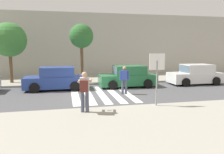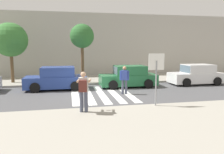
# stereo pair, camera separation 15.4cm
# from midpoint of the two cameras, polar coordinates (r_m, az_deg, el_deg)

# --- Properties ---
(ground_plane) EXTENTS (120.00, 120.00, 0.00)m
(ground_plane) POSITION_cam_midpoint_polar(r_m,az_deg,el_deg) (13.39, -2.37, -4.63)
(ground_plane) COLOR #4C4C4F
(sidewalk_near) EXTENTS (60.00, 6.00, 0.14)m
(sidewalk_near) POSITION_cam_midpoint_polar(r_m,az_deg,el_deg) (7.56, 5.33, -14.04)
(sidewalk_near) COLOR #9E998C
(sidewalk_near) RESTS_ON ground
(sidewalk_far) EXTENTS (60.00, 4.80, 0.14)m
(sidewalk_far) POSITION_cam_midpoint_polar(r_m,az_deg,el_deg) (19.23, -5.20, -0.63)
(sidewalk_far) COLOR #9E998C
(sidewalk_far) RESTS_ON ground
(building_facade_far) EXTENTS (56.00, 4.00, 6.15)m
(building_facade_far) POSITION_cam_midpoint_polar(r_m,az_deg,el_deg) (23.40, -6.49, 8.23)
(building_facade_far) COLOR #ADA89E
(building_facade_far) RESTS_ON ground
(crosswalk_stripe_0) EXTENTS (0.44, 5.20, 0.01)m
(crosswalk_stripe_0) POSITION_cam_midpoint_polar(r_m,az_deg,el_deg) (13.43, -9.28, -4.66)
(crosswalk_stripe_0) COLOR silver
(crosswalk_stripe_0) RESTS_ON ground
(crosswalk_stripe_1) EXTENTS (0.44, 5.20, 0.01)m
(crosswalk_stripe_1) POSITION_cam_midpoint_polar(r_m,az_deg,el_deg) (13.48, -5.87, -4.55)
(crosswalk_stripe_1) COLOR silver
(crosswalk_stripe_1) RESTS_ON ground
(crosswalk_stripe_2) EXTENTS (0.44, 5.20, 0.01)m
(crosswalk_stripe_2) POSITION_cam_midpoint_polar(r_m,az_deg,el_deg) (13.58, -2.50, -4.43)
(crosswalk_stripe_2) COLOR silver
(crosswalk_stripe_2) RESTS_ON ground
(crosswalk_stripe_3) EXTENTS (0.44, 5.20, 0.01)m
(crosswalk_stripe_3) POSITION_cam_midpoint_polar(r_m,az_deg,el_deg) (13.72, 0.81, -4.29)
(crosswalk_stripe_3) COLOR silver
(crosswalk_stripe_3) RESTS_ON ground
(crosswalk_stripe_4) EXTENTS (0.44, 5.20, 0.01)m
(crosswalk_stripe_4) POSITION_cam_midpoint_polar(r_m,az_deg,el_deg) (13.91, 4.04, -4.15)
(crosswalk_stripe_4) COLOR silver
(crosswalk_stripe_4) RESTS_ON ground
(stop_sign) EXTENTS (0.76, 0.08, 2.45)m
(stop_sign) POSITION_cam_midpoint_polar(r_m,az_deg,el_deg) (10.34, 11.92, 2.33)
(stop_sign) COLOR gray
(stop_sign) RESTS_ON sidewalk_near
(photographer_with_backpack) EXTENTS (0.68, 0.91, 1.72)m
(photographer_with_backpack) POSITION_cam_midpoint_polar(r_m,az_deg,el_deg) (9.22, -7.00, -2.95)
(photographer_with_backpack) COLOR #474C60
(photographer_with_backpack) RESTS_ON sidewalk_near
(pedestrian_crossing) EXTENTS (0.56, 0.33, 1.72)m
(pedestrian_crossing) POSITION_cam_midpoint_polar(r_m,az_deg,el_deg) (13.40, 3.59, -0.39)
(pedestrian_crossing) COLOR #474C60
(pedestrian_crossing) RESTS_ON ground
(parked_car_blue) EXTENTS (4.10, 1.92, 1.55)m
(parked_car_blue) POSITION_cam_midpoint_polar(r_m,az_deg,el_deg) (15.38, -14.01, -0.48)
(parked_car_blue) COLOR #284293
(parked_car_blue) RESTS_ON ground
(parked_car_green) EXTENTS (4.10, 1.92, 1.55)m
(parked_car_green) POSITION_cam_midpoint_polar(r_m,az_deg,el_deg) (15.98, 4.58, 0.03)
(parked_car_green) COLOR #236B3D
(parked_car_green) RESTS_ON ground
(parked_car_white) EXTENTS (4.10, 1.92, 1.55)m
(parked_car_white) POSITION_cam_midpoint_polar(r_m,az_deg,el_deg) (18.27, 21.39, 0.49)
(parked_car_white) COLOR white
(parked_car_white) RESTS_ON ground
(street_tree_west) EXTENTS (2.60, 2.60, 4.60)m
(street_tree_west) POSITION_cam_midpoint_polar(r_m,az_deg,el_deg) (18.58, -24.80, 8.77)
(street_tree_west) COLOR brown
(street_tree_west) RESTS_ON sidewalk_far
(street_tree_center) EXTENTS (1.85, 1.85, 4.52)m
(street_tree_center) POSITION_cam_midpoint_polar(r_m,az_deg,el_deg) (17.18, -7.58, 10.40)
(street_tree_center) COLOR brown
(street_tree_center) RESTS_ON sidewalk_far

